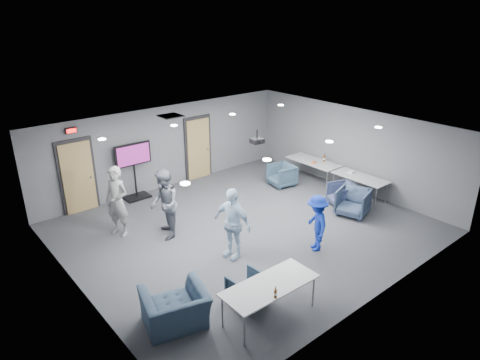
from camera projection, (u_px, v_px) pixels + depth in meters
floor at (246, 228)px, 11.67m from camera, size 9.00×9.00×0.00m
ceiling at (247, 132)px, 10.66m from camera, size 9.00×9.00×0.00m
wall_back at (167, 147)px, 14.01m from camera, size 9.00×0.02×2.70m
wall_front at (380, 242)px, 8.32m from camera, size 9.00×0.02×2.70m
wall_left at (75, 238)px, 8.49m from camera, size 0.02×8.00×2.70m
wall_right at (351, 149)px, 13.85m from camera, size 0.02×8.00×2.70m
door_left at (78, 177)px, 12.30m from camera, size 1.06×0.17×2.24m
door_right at (198, 148)px, 14.80m from camera, size 1.06×0.17×2.24m
exit_sign at (71, 131)px, 11.77m from camera, size 0.32×0.08×0.16m
hvac_diffuser at (171, 116)px, 12.36m from camera, size 0.60×0.60×0.03m
downlights at (247, 133)px, 10.67m from camera, size 6.18×3.78×0.02m
person_a at (117, 201)px, 11.04m from camera, size 0.71×0.82×1.88m
person_b at (164, 204)px, 10.91m from camera, size 1.00×1.11×1.85m
person_c at (232, 223)px, 10.05m from camera, size 0.65×1.11×1.78m
person_d at (317, 223)px, 10.40m from camera, size 0.95×1.07×1.44m
chair_right_a at (282, 175)px, 14.36m from camera, size 0.93×0.91×0.73m
chair_right_b at (343, 195)px, 12.92m from camera, size 0.98×0.97×0.69m
chair_right_c at (353, 202)px, 12.30m from camera, size 1.08×1.06×0.79m
chair_front_a at (247, 289)px, 8.64m from camera, size 0.70×0.72×0.63m
chair_front_b at (175, 309)px, 7.97m from camera, size 1.39×1.29×0.76m
table_right_a at (313, 162)px, 14.60m from camera, size 0.80×1.92×0.73m
table_right_b at (360, 178)px, 13.25m from camera, size 0.72×1.74×0.73m
table_front_left at (270, 286)px, 8.10m from camera, size 1.95×0.84×0.73m
bottle_front at (275, 293)px, 7.69m from camera, size 0.06×0.06×0.23m
bottle_right at (324, 159)px, 14.49m from camera, size 0.08×0.08×0.30m
snack_box at (313, 162)px, 14.40m from camera, size 0.23×0.19×0.04m
wrapper at (352, 172)px, 13.57m from camera, size 0.23×0.16×0.05m
tv_stand at (134, 168)px, 13.16m from camera, size 1.17×0.56×1.79m
projector at (257, 141)px, 11.03m from camera, size 0.34×0.32×0.35m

